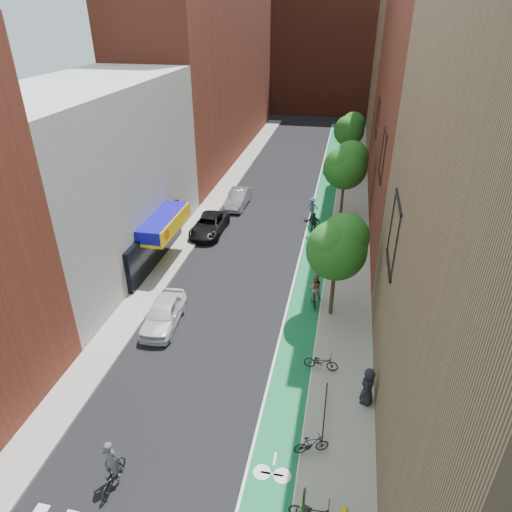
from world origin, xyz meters
The scene contains 23 objects.
ground centered at (0.00, 0.00, 0.00)m, with size 160.00×160.00×0.00m, color black.
bike_lane centered at (4.00, 26.00, 0.01)m, with size 2.00×68.00×0.01m, color #126532.
sidewalk_left centered at (-6.00, 26.00, 0.07)m, with size 2.00×68.00×0.15m, color gray.
sidewalk_right centered at (6.50, 26.00, 0.07)m, with size 3.00×68.00×0.15m, color gray.
building_left_white centered at (-11.00, 14.00, 6.00)m, with size 8.00×20.00×12.00m, color silver.
building_left_far_red centered at (-11.00, 42.00, 11.00)m, with size 8.00×36.00×22.00m, color maroon.
building_right_mid_red centered at (12.00, 26.00, 11.00)m, with size 8.00×28.00×22.00m, color maroon.
building_right_far_tan centered at (12.00, 50.00, 9.00)m, with size 8.00×20.00×18.00m, color #8C6B4C.
building_far_closure centered at (0.00, 72.00, 10.00)m, with size 30.00×14.00×20.00m, color maroon.
tree_near centered at (5.65, 10.02, 4.66)m, with size 3.40×3.36×6.42m.
tree_mid centered at (5.65, 24.02, 4.89)m, with size 3.55×3.53×6.74m.
tree_far centered at (5.65, 38.02, 4.50)m, with size 3.30×3.25×6.21m.
parked_car_white centered at (-3.70, 7.22, 0.76)m, with size 1.79×4.44×1.51m, color silver.
parked_car_black centered at (-4.60, 19.26, 0.69)m, with size 2.30×5.00×1.39m, color black.
parked_car_silver centered at (-3.65, 25.20, 0.75)m, with size 1.60×4.58×1.51m, color gray.
cyclist_lead centered at (-1.86, -2.57, 0.74)m, with size 0.68×1.84×2.19m.
cyclist_lane_near centered at (4.54, 10.91, 0.96)m, with size 0.97×1.52×2.12m.
cyclist_lane_mid centered at (3.62, 20.40, 0.72)m, with size 1.01×1.97×1.98m.
cyclist_lane_far centered at (3.20, 23.69, 0.87)m, with size 1.10×1.65×1.95m.
parked_bike_near centered at (5.74, -2.59, 0.63)m, with size 0.63×1.81×0.95m, color black.
parked_bike_mid centered at (5.40, 0.21, 0.59)m, with size 0.42×1.47×0.88m, color black.
parked_bike_far centered at (5.40, 5.17, 0.60)m, with size 0.60×1.71×0.90m, color black.
pedestrian centered at (7.60, 3.41, 1.10)m, with size 0.93×0.61×1.91m, color black.
Camera 1 is at (5.69, -12.39, 16.14)m, focal length 32.00 mm.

